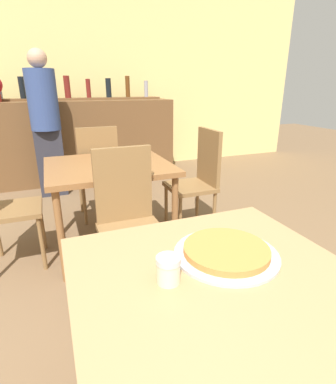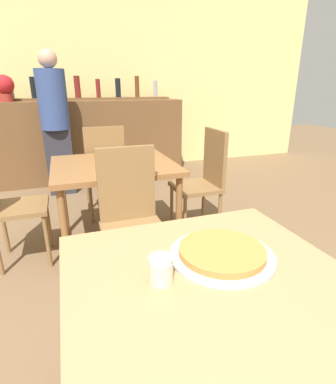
% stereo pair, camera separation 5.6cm
% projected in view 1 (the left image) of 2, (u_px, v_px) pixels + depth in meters
% --- Properties ---
extents(wall_back, '(8.00, 0.05, 2.80)m').
position_uv_depth(wall_back, '(75.00, 81.00, 4.54)').
color(wall_back, '#EAD684').
rests_on(wall_back, ground_plane).
extents(dining_table_near, '(0.94, 0.88, 0.74)m').
position_uv_depth(dining_table_near, '(214.00, 294.00, 1.03)').
color(dining_table_near, '#A87F51').
rests_on(dining_table_near, ground_plane).
extents(dining_table_far, '(0.97, 0.88, 0.74)m').
position_uv_depth(dining_table_far, '(109.00, 174.00, 2.43)').
color(dining_table_far, brown).
rests_on(dining_table_far, ground_plane).
extents(bar_counter, '(2.60, 0.56, 1.13)m').
position_uv_depth(bar_counter, '(84.00, 141.00, 4.38)').
color(bar_counter, brown).
rests_on(bar_counter, ground_plane).
extents(bar_back_shelf, '(2.39, 0.24, 0.33)m').
position_uv_depth(bar_back_shelf, '(75.00, 94.00, 4.27)').
color(bar_back_shelf, brown).
rests_on(bar_back_shelf, bar_counter).
extents(chair_far_side_front, '(0.40, 0.40, 0.97)m').
position_uv_depth(chair_far_side_front, '(128.00, 214.00, 1.94)').
color(chair_far_side_front, olive).
rests_on(chair_far_side_front, ground_plane).
extents(chair_far_side_back, '(0.40, 0.40, 0.97)m').
position_uv_depth(chair_far_side_back, '(98.00, 168.00, 3.00)').
color(chair_far_side_back, olive).
rests_on(chair_far_side_back, ground_plane).
extents(chair_far_side_right, '(0.40, 0.40, 0.97)m').
position_uv_depth(chair_far_side_right, '(199.00, 176.00, 2.75)').
color(chair_far_side_right, olive).
rests_on(chair_far_side_right, ground_plane).
extents(pizza_tray, '(0.38, 0.38, 0.04)m').
position_uv_depth(pizza_tray, '(226.00, 252.00, 1.10)').
color(pizza_tray, '#B7B7BC').
rests_on(pizza_tray, dining_table_near).
extents(cheese_shaker, '(0.08, 0.08, 0.09)m').
position_uv_depth(cheese_shaker, '(168.00, 269.00, 0.94)').
color(cheese_shaker, beige).
rests_on(cheese_shaker, dining_table_near).
extents(person_standing, '(0.34, 0.34, 1.73)m').
position_uv_depth(person_standing, '(45.00, 120.00, 3.58)').
color(person_standing, '#2D2D38').
rests_on(person_standing, ground_plane).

